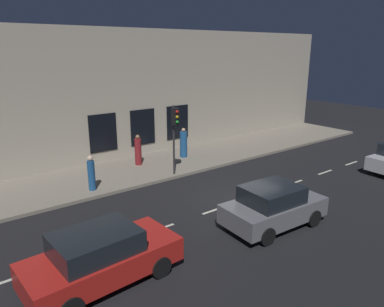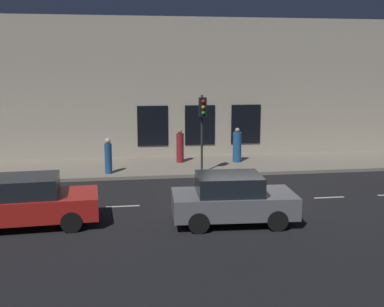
{
  "view_description": "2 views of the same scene",
  "coord_description": "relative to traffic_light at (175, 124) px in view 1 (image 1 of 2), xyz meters",
  "views": [
    {
      "loc": [
        -10.21,
        10.49,
        6.34
      ],
      "look_at": [
        3.18,
        0.31,
        1.45
      ],
      "focal_mm": 33.81,
      "sensor_mm": 36.0,
      "label": 1
    },
    {
      "loc": [
        -16.4,
        4.14,
        4.92
      ],
      "look_at": [
        1.49,
        1.47,
        1.58
      ],
      "focal_mm": 44.1,
      "sensor_mm": 36.0,
      "label": 2
    }
  ],
  "objects": [
    {
      "name": "building_facade",
      "position": [
        4.62,
        -0.6,
        0.95
      ],
      "size": [
        0.65,
        32.0,
        7.47
      ],
      "color": "#B2A893",
      "rests_on": "ground"
    },
    {
      "name": "parked_car_0",
      "position": [
        -6.5,
        0.15,
        -1.99
      ],
      "size": [
        2.12,
        3.97,
        1.58
      ],
      "rotation": [
        0.0,
        0.0,
        3.08
      ],
      "color": "slate",
      "rests_on": "ground"
    },
    {
      "name": "traffic_light",
      "position": [
        0.0,
        0.0,
        0.0
      ],
      "size": [
        0.45,
        0.32,
        3.53
      ],
      "color": "#2D2D30",
      "rests_on": "sidewalk"
    },
    {
      "name": "pedestrian_0",
      "position": [
        2.63,
        0.69,
        -1.85
      ],
      "size": [
        0.49,
        0.49,
        1.69
      ],
      "rotation": [
        0.0,
        0.0,
        2.02
      ],
      "color": "maroon",
      "rests_on": "sidewalk"
    },
    {
      "name": "lane_centre_line",
      "position": [
        -4.18,
        -1.6,
        -2.77
      ],
      "size": [
        0.12,
        27.2,
        0.01
      ],
      "color": "beige",
      "rests_on": "ground"
    },
    {
      "name": "pedestrian_2",
      "position": [
        0.6,
        4.2,
        -1.86
      ],
      "size": [
        0.46,
        0.46,
        1.62
      ],
      "rotation": [
        0.0,
        0.0,
        4.01
      ],
      "color": "#1E5189",
      "rests_on": "sidewalk"
    },
    {
      "name": "parked_car_1",
      "position": [
        -5.85,
        6.56,
        -1.99
      ],
      "size": [
        2.17,
        4.4,
        1.58
      ],
      "rotation": [
        0.0,
        0.0,
        3.2
      ],
      "color": "red",
      "rests_on": "ground"
    },
    {
      "name": "pedestrian_1",
      "position": [
        2.33,
        -2.19,
        -1.84
      ],
      "size": [
        0.53,
        0.53,
        1.74
      ],
      "rotation": [
        0.0,
        0.0,
        1.31
      ],
      "color": "#1E5189",
      "rests_on": "sidewalk"
    },
    {
      "name": "ground_plane",
      "position": [
        -4.18,
        -0.6,
        -2.78
      ],
      "size": [
        60.0,
        60.0,
        0.0
      ],
      "primitive_type": "plane",
      "color": "black"
    },
    {
      "name": "sidewalk",
      "position": [
        2.07,
        -0.6,
        -2.7
      ],
      "size": [
        4.5,
        32.0,
        0.15
      ],
      "color": "gray",
      "rests_on": "ground"
    }
  ]
}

